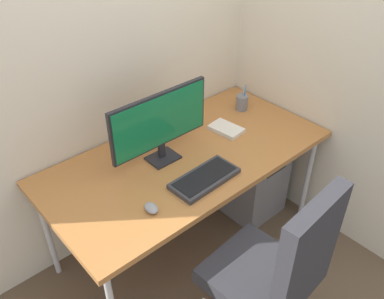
{
  "coord_description": "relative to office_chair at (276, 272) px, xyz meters",
  "views": [
    {
      "loc": [
        -1.24,
        -1.44,
        2.13
      ],
      "look_at": [
        -0.04,
        -0.08,
        0.84
      ],
      "focal_mm": 37.94,
      "sensor_mm": 36.0,
      "label": 1
    }
  ],
  "objects": [
    {
      "name": "ground_plane",
      "position": [
        0.17,
        0.81,
        -0.59
      ],
      "size": [
        8.0,
        8.0,
        0.0
      ],
      "primitive_type": "plane",
      "color": "brown"
    },
    {
      "name": "wall_back",
      "position": [
        0.17,
        1.26,
        0.81
      ],
      "size": [
        2.78,
        0.04,
        2.8
      ],
      "primitive_type": "cube",
      "color": "beige",
      "rests_on": "ground_plane"
    },
    {
      "name": "wall_side_right",
      "position": [
        1.04,
        0.65,
        0.81
      ],
      "size": [
        0.04,
        1.93,
        2.8
      ],
      "primitive_type": "cube",
      "color": "beige",
      "rests_on": "ground_plane"
    },
    {
      "name": "desk",
      "position": [
        0.17,
        0.81,
        0.1
      ],
      "size": [
        1.69,
        0.84,
        0.74
      ],
      "color": "#B27038",
      "rests_on": "ground_plane"
    },
    {
      "name": "office_chair",
      "position": [
        0.0,
        0.0,
        0.0
      ],
      "size": [
        0.59,
        0.6,
        1.1
      ],
      "color": "black",
      "rests_on": "ground_plane"
    },
    {
      "name": "filing_cabinet",
      "position": [
        0.73,
        0.82,
        -0.27
      ],
      "size": [
        0.38,
        0.51,
        0.65
      ],
      "color": "slate",
      "rests_on": "ground_plane"
    },
    {
      "name": "monitor",
      "position": [
        0.04,
        0.88,
        0.38
      ],
      "size": [
        0.63,
        0.14,
        0.41
      ],
      "color": "black",
      "rests_on": "desk"
    },
    {
      "name": "keyboard",
      "position": [
        0.08,
        0.57,
        0.16
      ],
      "size": [
        0.39,
        0.19,
        0.03
      ],
      "color": "#333338",
      "rests_on": "desk"
    },
    {
      "name": "mouse",
      "position": [
        -0.27,
        0.58,
        0.16
      ],
      "size": [
        0.07,
        0.09,
        0.03
      ],
      "primitive_type": "ellipsoid",
      "rotation": [
        0.0,
        0.0,
        -0.13
      ],
      "color": "gray",
      "rests_on": "desk"
    },
    {
      "name": "pen_holder",
      "position": [
        0.79,
        0.96,
        0.2
      ],
      "size": [
        0.08,
        0.08,
        0.17
      ],
      "color": "slate",
      "rests_on": "desk"
    },
    {
      "name": "notebook",
      "position": [
        0.52,
        0.84,
        0.16
      ],
      "size": [
        0.16,
        0.22,
        0.03
      ],
      "primitive_type": "cube",
      "rotation": [
        0.0,
        0.0,
        0.12
      ],
      "color": "silver",
      "rests_on": "desk"
    }
  ]
}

